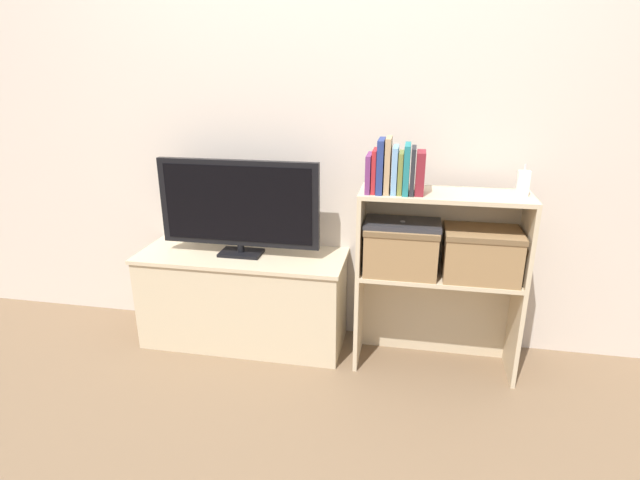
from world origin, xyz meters
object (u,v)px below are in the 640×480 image
(tv, at_px, (238,205))
(book_teal, at_px, (407,169))
(laptop, at_px, (402,224))
(book_olive, at_px, (401,173))
(book_plum, at_px, (369,173))
(storage_basket_left, at_px, (401,247))
(book_crimson, at_px, (375,171))
(storage_basket_right, at_px, (481,252))
(book_skyblue, at_px, (395,170))
(book_charcoal, at_px, (413,170))
(baby_monitor, at_px, (523,183))
(book_navy, at_px, (381,166))
(book_maroon, at_px, (420,173))
(tv_stand, at_px, (244,298))
(book_tan, at_px, (388,165))

(tv, bearing_deg, book_teal, -6.04)
(book_teal, bearing_deg, laptop, 101.46)
(book_olive, distance_m, book_teal, 0.03)
(tv, bearing_deg, laptop, -4.41)
(book_plum, relative_size, storage_basket_left, 0.50)
(book_teal, relative_size, storage_basket_left, 0.64)
(book_crimson, relative_size, storage_basket_left, 0.56)
(book_plum, height_order, storage_basket_right, book_plum)
(book_skyblue, xyz_separation_m, book_charcoal, (0.08, 0.00, -0.00))
(baby_monitor, relative_size, storage_basket_left, 0.41)
(book_crimson, relative_size, storage_basket_right, 0.56)
(laptop, bearing_deg, book_navy, -167.67)
(book_maroon, xyz_separation_m, storage_basket_left, (-0.07, 0.02, -0.37))
(tv_stand, bearing_deg, storage_basket_left, -4.52)
(book_crimson, xyz_separation_m, baby_monitor, (0.65, 0.04, -0.04))
(book_olive, xyz_separation_m, book_charcoal, (0.05, 0.00, 0.01))
(book_crimson, xyz_separation_m, laptop, (0.14, 0.02, -0.25))
(baby_monitor, height_order, laptop, baby_monitor)
(book_plum, bearing_deg, book_skyblue, -0.00)
(book_olive, distance_m, storage_basket_right, 0.54)
(book_teal, relative_size, storage_basket_right, 0.64)
(book_crimson, relative_size, laptop, 0.54)
(book_crimson, xyz_separation_m, storage_basket_left, (0.14, 0.02, -0.37))
(book_maroon, relative_size, baby_monitor, 1.33)
(book_teal, height_order, laptop, book_teal)
(tv_stand, distance_m, laptop, 0.97)
(book_crimson, relative_size, book_teal, 0.88)
(book_tan, bearing_deg, book_crimson, 180.00)
(book_teal, xyz_separation_m, baby_monitor, (0.51, 0.04, -0.05))
(book_crimson, relative_size, book_skyblue, 0.92)
(tv, distance_m, book_teal, 0.88)
(book_teal, bearing_deg, tv_stand, 173.86)
(tv, relative_size, storage_basket_left, 2.41)
(book_plum, xyz_separation_m, book_olive, (0.14, -0.00, 0.01))
(laptop, bearing_deg, book_plum, -171.54)
(book_plum, height_order, book_teal, book_teal)
(book_plum, height_order, book_skyblue, book_skyblue)
(book_maroon, xyz_separation_m, laptop, (-0.07, 0.02, -0.25))
(book_olive, bearing_deg, tv, 173.77)
(book_plum, relative_size, book_crimson, 0.89)
(tv, relative_size, baby_monitor, 5.85)
(book_navy, xyz_separation_m, book_olive, (0.09, 0.00, -0.03))
(book_tan, bearing_deg, book_navy, 180.00)
(book_navy, relative_size, book_skyblue, 1.15)
(tv_stand, height_order, book_tan, book_tan)
(storage_basket_right, bearing_deg, book_olive, -176.44)
(book_crimson, xyz_separation_m, book_maroon, (0.20, 0.00, -0.00))
(tv_stand, xyz_separation_m, book_teal, (0.84, -0.09, 0.76))
(book_olive, bearing_deg, tv_stand, 173.66)
(book_crimson, bearing_deg, book_teal, 0.00)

